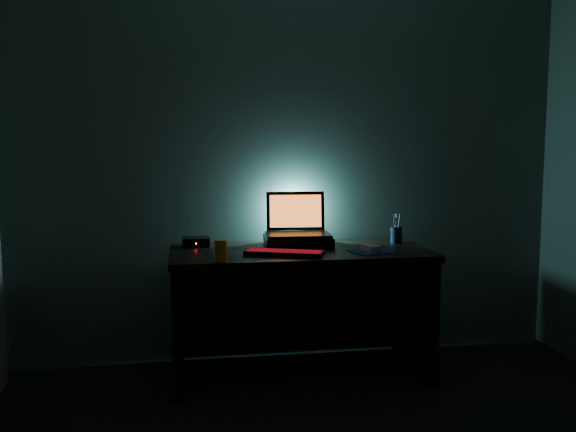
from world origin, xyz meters
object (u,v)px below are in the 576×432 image
object	(u,v)px
pen_cup	(396,235)
router	(196,242)
laptop	(297,225)
keyboard	(284,253)
mouse	(371,248)
juice_glass	(221,250)

from	to	relation	value
pen_cup	router	xyz separation A→B (m)	(-1.23, 0.08, -0.02)
laptop	router	world-z (taller)	laptop
keyboard	pen_cup	xyz separation A→B (m)	(0.75, 0.30, 0.04)
mouse	juice_glass	bearing A→B (deg)	173.54
laptop	pen_cup	size ratio (longest dim) A/B	3.84
keyboard	mouse	world-z (taller)	mouse
laptop	juice_glass	distance (m)	0.67
mouse	router	xyz separation A→B (m)	(-0.98, 0.36, 0.01)
pen_cup	juice_glass	size ratio (longest dim) A/B	0.92
keyboard	mouse	size ratio (longest dim) A/B	4.02
laptop	juice_glass	size ratio (longest dim) A/B	3.54
laptop	keyboard	bearing A→B (deg)	-107.71
keyboard	router	world-z (taller)	router
laptop	juice_glass	xyz separation A→B (m)	(-0.49, -0.46, -0.06)
juice_glass	router	world-z (taller)	juice_glass
laptop	pen_cup	xyz separation A→B (m)	(0.62, -0.05, -0.07)
keyboard	pen_cup	distance (m)	0.81
keyboard	pen_cup	world-z (taller)	pen_cup
laptop	keyboard	distance (m)	0.39
laptop	keyboard	world-z (taller)	laptop
keyboard	juice_glass	bearing A→B (deg)	-141.66
mouse	pen_cup	bearing A→B (deg)	32.99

